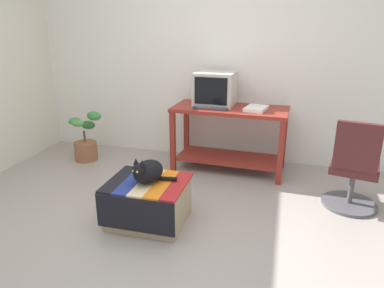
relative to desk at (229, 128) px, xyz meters
The scene contains 11 objects.
ground_plane 1.70m from the desk, 99.52° to the right, with size 14.00×14.00×0.00m, color #9E9389.
back_wall 0.94m from the desk, 120.81° to the left, with size 8.00×0.10×2.60m, color silver.
desk is the anchor object (origin of this frame).
tv_monitor 0.49m from the desk, 156.94° to the left, with size 0.48×0.45×0.39m.
keyboard 0.35m from the desk, 148.03° to the right, with size 0.40×0.15×0.02m, color #333338.
book 0.41m from the desk, 10.84° to the right, with size 0.22×0.30×0.04m, color white.
ottoman_with_blanket 1.51m from the desk, 109.54° to the right, with size 0.68×0.59×0.39m.
cat 1.48m from the desk, 108.99° to the right, with size 0.39×0.36×0.25m.
potted_plant 1.87m from the desk, behind, with size 0.44×0.35×0.65m.
office_chair 1.45m from the desk, 26.75° to the right, with size 0.52×0.52×0.89m.
pen 0.42m from the desk, ahead, with size 0.01×0.01×0.14m, color #2351B2.
Camera 1 is at (0.88, -2.38, 1.71)m, focal length 32.99 mm.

